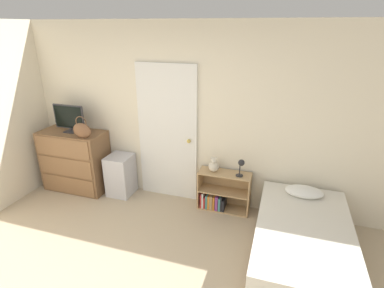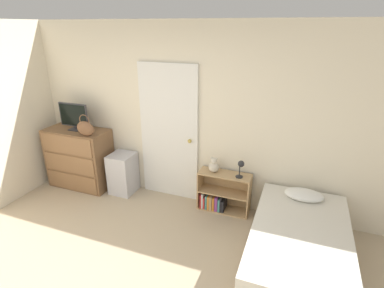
# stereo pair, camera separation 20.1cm
# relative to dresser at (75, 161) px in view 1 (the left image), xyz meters

# --- Properties ---
(wall_back) EXTENTS (10.00, 0.06, 2.55)m
(wall_back) POSITION_rel_dresser_xyz_m (1.60, 0.30, 0.80)
(wall_back) COLOR beige
(wall_back) RESTS_ON ground_plane
(door_closed) EXTENTS (0.89, 0.09, 2.01)m
(door_closed) POSITION_rel_dresser_xyz_m (1.49, 0.24, 0.53)
(door_closed) COLOR white
(door_closed) RESTS_ON ground_plane
(dresser) EXTENTS (1.01, 0.49, 0.96)m
(dresser) POSITION_rel_dresser_xyz_m (0.00, 0.00, 0.00)
(dresser) COLOR brown
(dresser) RESTS_ON ground_plane
(tv) EXTENTS (0.51, 0.16, 0.42)m
(tv) POSITION_rel_dresser_xyz_m (-0.00, 0.01, 0.70)
(tv) COLOR #2D2D33
(tv) RESTS_ON dresser
(handbag) EXTENTS (0.29, 0.09, 0.32)m
(handbag) POSITION_rel_dresser_xyz_m (0.34, -0.16, 0.60)
(handbag) COLOR brown
(handbag) RESTS_ON dresser
(storage_bin) EXTENTS (0.36, 0.38, 0.64)m
(storage_bin) POSITION_rel_dresser_xyz_m (0.76, 0.05, -0.16)
(storage_bin) COLOR silver
(storage_bin) RESTS_ON ground_plane
(bookshelf) EXTENTS (0.73, 0.27, 0.58)m
(bookshelf) POSITION_rel_dresser_xyz_m (2.32, 0.12, -0.25)
(bookshelf) COLOR tan
(bookshelf) RESTS_ON ground_plane
(teddy_bear) EXTENTS (0.14, 0.14, 0.22)m
(teddy_bear) POSITION_rel_dresser_xyz_m (2.22, 0.11, 0.19)
(teddy_bear) COLOR beige
(teddy_bear) RESTS_ON bookshelf
(desk_lamp) EXTENTS (0.11, 0.11, 0.25)m
(desk_lamp) POSITION_rel_dresser_xyz_m (2.60, 0.08, 0.27)
(desk_lamp) COLOR #262628
(desk_lamp) RESTS_ON bookshelf
(bed) EXTENTS (1.03, 1.81, 0.60)m
(bed) POSITION_rel_dresser_xyz_m (3.41, -0.65, -0.23)
(bed) COLOR brown
(bed) RESTS_ON ground_plane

